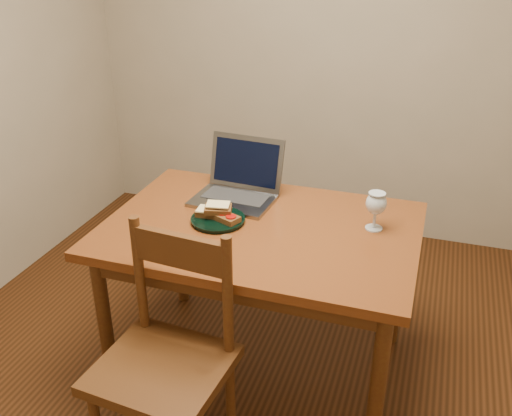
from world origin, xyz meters
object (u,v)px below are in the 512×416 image
(chair, at_px, (165,351))
(laptop, at_px, (239,182))
(table, at_px, (261,243))
(milk_glass, at_px, (375,211))
(plate, at_px, (218,220))

(chair, xyz_separation_m, laptop, (-0.03, 0.86, 0.29))
(laptop, bearing_deg, table, -49.56)
(chair, relative_size, laptop, 1.27)
(milk_glass, bearing_deg, laptop, 168.47)
(table, relative_size, milk_glass, 7.84)
(milk_glass, distance_m, laptop, 0.65)
(table, relative_size, chair, 2.70)
(table, relative_size, plate, 5.61)
(plate, height_order, milk_glass, milk_glass)
(table, bearing_deg, plate, -171.94)
(table, bearing_deg, laptop, 126.43)
(plate, distance_m, laptop, 0.29)
(chair, bearing_deg, table, 80.44)
(plate, height_order, laptop, laptop)
(table, xyz_separation_m, laptop, (-0.19, 0.25, 0.15))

